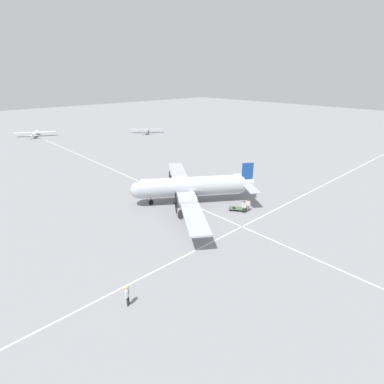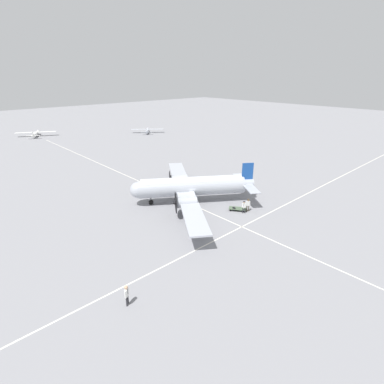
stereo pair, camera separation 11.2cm
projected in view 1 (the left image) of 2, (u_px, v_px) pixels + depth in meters
name	position (u px, v px, depth m)	size (l,w,h in m)	color
ground_plane	(192.00, 202.00, 43.14)	(300.00, 300.00, 0.00)	gray
apron_line_eastwest	(189.00, 203.00, 42.75)	(120.00, 0.16, 0.01)	silver
apron_line_northsouth	(245.00, 225.00, 36.56)	(0.16, 120.00, 0.01)	silver
airliner_main	(189.00, 186.00, 42.19)	(23.50, 18.85, 5.50)	#ADB2BC
crew_foreground	(127.00, 293.00, 23.50)	(0.44, 0.52, 1.86)	#2D2D33
passenger_boarding	(244.00, 206.00, 39.40)	(0.51, 0.38, 1.68)	#2D2D33
ramp_agent	(248.00, 204.00, 39.86)	(0.41, 0.52, 1.79)	#473D2D
suitcase_near_door	(234.00, 209.00, 40.27)	(0.41, 0.15, 0.57)	#232328
baggage_cart	(238.00, 208.00, 40.42)	(2.52, 2.24, 0.56)	#4C6047
light_aircraft_distant	(35.00, 134.00, 88.30)	(8.21, 10.47, 2.13)	white
light_aircraft_taxiing	(147.00, 130.00, 93.69)	(7.51, 8.50, 1.93)	#B7BCC6
traffic_cone	(195.00, 213.00, 39.27)	(0.40, 0.40, 0.53)	orange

